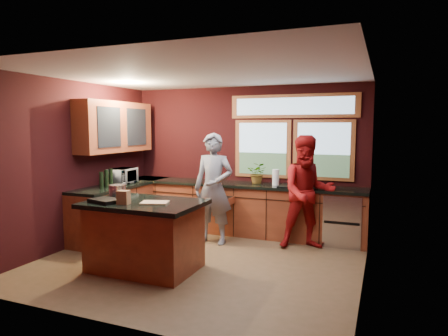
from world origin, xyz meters
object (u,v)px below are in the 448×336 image
Objects in this scene: island at (145,235)px; stock_pot at (117,191)px; person_grey at (213,189)px; person_red at (308,192)px; cutting_board at (155,203)px.

stock_pot is at bearing 164.74° from island.
person_grey is 1.02× the size of person_red.
stock_pot is at bearing -169.00° from person_red.
island is at bearing -159.45° from person_red.
person_red reaches higher than island.
island is 0.84× the size of person_grey.
island is 0.85× the size of person_red.
person_red is 5.21× the size of cutting_board.
person_red is at bearing 9.57° from person_grey.
person_red is at bearing 34.22° from stock_pot.
person_grey is at bearing 55.76° from stock_pot.
person_red is 7.60× the size of stock_pot.
cutting_board is at bearing -14.93° from stock_pot.
cutting_board is (0.20, -0.05, 0.48)m from island.
person_grey is 1.57m from cutting_board.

